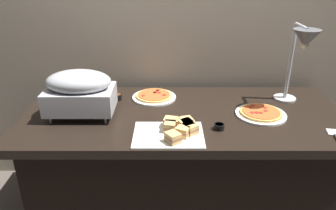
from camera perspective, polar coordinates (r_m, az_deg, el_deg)
The scene contains 10 objects.
back_wall at distance 2.27m, azimuth 2.57°, elevation 14.30°, with size 4.40×0.04×2.40m, color tan.
buffet_table at distance 2.11m, azimuth 2.72°, elevation -10.56°, with size 1.90×0.84×0.76m.
chafing_dish at distance 1.89m, azimuth -15.25°, elevation 2.40°, with size 0.38×0.25×0.27m.
heat_lamp at distance 2.01m, azimuth 22.50°, elevation 9.49°, with size 0.15×0.31×0.49m.
pizza_plate_front at distance 1.96m, azimuth 16.00°, elevation -1.42°, with size 0.29×0.29×0.03m.
pizza_plate_center at distance 2.12m, azimuth -2.44°, elevation 1.53°, with size 0.28×0.28×0.03m.
sandwich_platter at distance 1.68m, azimuth 1.45°, elevation -4.44°, with size 0.36×0.27×0.06m.
sauce_cup_near at distance 1.75m, azimuth 8.99°, elevation -3.74°, with size 0.06×0.06×0.03m.
sauce_cup_far at distance 2.12m, azimuth -8.89°, elevation 1.44°, with size 0.06×0.06×0.04m.
serving_spatula at distance 1.88m, azimuth 27.26°, elevation -4.84°, with size 0.07×0.17×0.01m.
Camera 1 is at (-0.10, -1.73, 1.59)m, focal length 34.71 mm.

